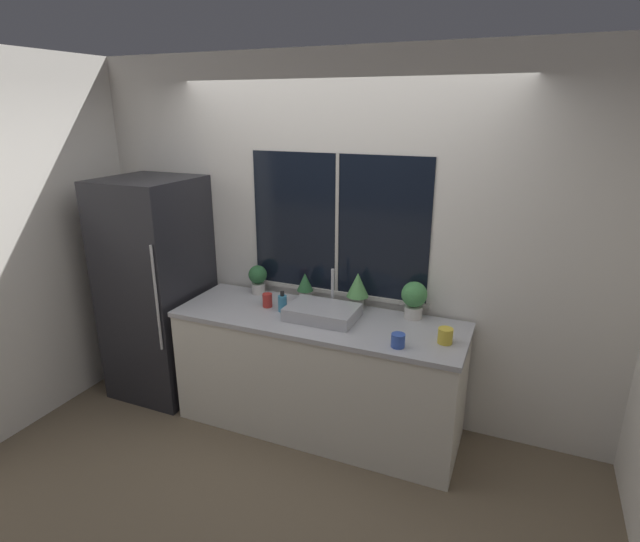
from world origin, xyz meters
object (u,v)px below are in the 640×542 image
soap_bottle (282,303)px  mug_blue (398,340)px  potted_plant_far_right (414,298)px  potted_plant_center_left (305,286)px  mug_yellow (445,336)px  refrigerator (157,289)px  sink (322,312)px  potted_plant_far_left (258,278)px  potted_plant_center_right (358,288)px  mug_red (267,300)px

soap_bottle → mug_blue: soap_bottle is taller
mug_blue → potted_plant_far_right: bearing=91.9°
potted_plant_center_left → mug_blue: size_ratio=2.56×
potted_plant_far_right → mug_yellow: bearing=-48.7°
refrigerator → sink: size_ratio=3.68×
mug_blue → mug_yellow: bearing=32.8°
potted_plant_far_left → potted_plant_center_right: 0.84m
refrigerator → potted_plant_center_left: bearing=11.6°
potted_plant_center_left → sink: bearing=-45.6°
mug_blue → potted_plant_far_left: bearing=159.2°
refrigerator → potted_plant_center_right: size_ratio=6.42×
refrigerator → mug_blue: size_ratio=20.67×
sink → soap_bottle: (-0.32, 0.00, 0.02)m
sink → mug_yellow: bearing=-3.8°
potted_plant_far_left → potted_plant_far_right: (1.25, -0.00, 0.02)m
sink → mug_yellow: (0.86, -0.06, 0.00)m
mug_blue → sink: bearing=159.5°
soap_bottle → potted_plant_center_right: bearing=27.4°
potted_plant_far_right → mug_red: (-1.05, -0.22, -0.10)m
potted_plant_far_left → mug_red: size_ratio=2.26×
refrigerator → potted_plant_far_right: 2.08m
potted_plant_center_left → potted_plant_far_right: potted_plant_far_right is taller
potted_plant_far_left → mug_blue: bearing=-20.8°
mug_yellow → potted_plant_center_left: bearing=164.3°
soap_bottle → mug_blue: size_ratio=1.77×
mug_yellow → refrigerator: bearing=178.4°
sink → potted_plant_center_left: bearing=134.4°
potted_plant_far_left → mug_red: (0.20, -0.22, -0.08)m
refrigerator → mug_blue: refrigerator is taller
potted_plant_far_right → mug_yellow: potted_plant_far_right is taller
potted_plant_center_left → mug_yellow: 1.16m
refrigerator → mug_yellow: refrigerator is taller
refrigerator → potted_plant_center_left: refrigerator is taller
refrigerator → soap_bottle: size_ratio=11.69×
potted_plant_far_right → potted_plant_far_left: bearing=180.0°
soap_bottle → potted_plant_far_right: bearing=15.7°
potted_plant_center_left → soap_bottle: potted_plant_center_left is taller
potted_plant_center_right → soap_bottle: size_ratio=1.82×
sink → potted_plant_center_right: bearing=56.3°
mug_red → soap_bottle: bearing=-12.7°
refrigerator → mug_yellow: bearing=-1.6°
sink → potted_plant_center_right: sink is taller
potted_plant_far_left → mug_yellow: 1.56m
refrigerator → sink: (1.47, -0.01, 0.04)m
sink → potted_plant_far_right: size_ratio=1.83×
mug_red → sink: bearing=-4.4°
potted_plant_center_right → soap_bottle: (-0.49, -0.25, -0.10)m
potted_plant_center_left → potted_plant_center_right: bearing=0.0°
potted_plant_far_left → potted_plant_center_right: size_ratio=0.83×
refrigerator → sink: 1.47m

